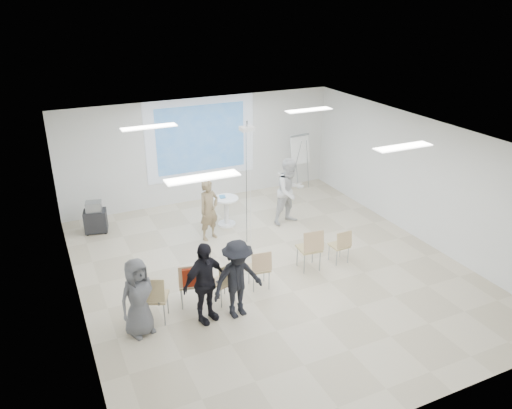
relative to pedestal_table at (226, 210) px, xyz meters
name	(u,v)px	position (x,y,z in m)	size (l,w,h in m)	color
floor	(271,271)	(0.05, -2.54, -0.49)	(8.00, 9.00, 0.10)	beige
ceiling	(273,135)	(0.05, -2.54, 2.61)	(8.00, 9.00, 0.10)	white
wall_back	(201,150)	(0.05, 2.01, 1.06)	(8.00, 0.10, 3.00)	silver
wall_left	(70,245)	(-4.00, -2.54, 1.06)	(0.10, 9.00, 3.00)	silver
wall_right	(422,179)	(4.10, -2.54, 1.06)	(0.10, 9.00, 3.00)	silver
projection_halo	(201,138)	(0.05, 1.95, 1.41)	(3.20, 0.01, 2.30)	silver
projection_image	(201,139)	(0.05, 1.93, 1.41)	(2.60, 0.01, 1.90)	#316BA9
pedestal_table	(226,210)	(0.00, 0.00, 0.00)	(0.77, 0.77, 0.79)	white
player_left	(209,206)	(-0.66, -0.54, 0.43)	(0.64, 0.43, 1.75)	#8F7958
player_right	(290,188)	(1.57, -0.55, 0.54)	(0.95, 0.76, 1.96)	white
controller_left	(212,191)	(-0.48, -0.29, 0.71)	(0.04, 0.11, 0.04)	silver
controller_right	(279,174)	(1.39, -0.30, 0.88)	(0.04, 0.11, 0.04)	white
chair_far_left	(154,296)	(-2.76, -3.36, 0.14)	(0.62, 0.64, 0.99)	tan
chair_left_mid	(190,281)	(-2.00, -3.13, 0.12)	(0.53, 0.56, 0.94)	tan
chair_left_inner	(225,279)	(-1.35, -3.30, 0.08)	(0.52, 0.54, 0.89)	tan
chair_center	(260,266)	(-0.51, -3.14, 0.08)	(0.47, 0.49, 0.88)	tan
chair_right_inner	(311,246)	(0.80, -2.93, 0.15)	(0.51, 0.54, 0.99)	tan
chair_right_far	(341,244)	(1.59, -2.94, 0.04)	(0.39, 0.42, 0.82)	tan
red_jacket	(193,277)	(-1.98, -3.27, 0.28)	(0.39, 0.09, 0.37)	#A62B14
laptop	(222,279)	(-1.37, -3.21, 0.04)	(0.33, 0.24, 0.03)	black
audience_left	(204,277)	(-1.88, -3.68, 0.48)	(1.07, 0.64, 1.83)	black
audience_mid	(238,274)	(-1.28, -3.79, 0.45)	(1.15, 0.63, 1.78)	black
audience_outer	(138,293)	(-3.07, -3.55, 0.39)	(0.81, 0.53, 1.66)	slate
flipchart_easel	(300,150)	(2.97, 1.42, 0.85)	(0.75, 0.57, 1.75)	gray
av_cart	(95,218)	(-3.17, 1.02, -0.06)	(0.63, 0.55, 0.82)	black
ceiling_projector	(247,135)	(0.15, -1.05, 2.25)	(0.30, 0.25, 3.00)	white
fluor_panel_nw	(149,127)	(-1.95, -0.54, 2.53)	(1.20, 0.30, 0.02)	white
fluor_panel_ne	(309,110)	(2.05, -0.54, 2.53)	(1.20, 0.30, 0.02)	white
fluor_panel_sw	(203,177)	(-1.95, -4.04, 2.53)	(1.20, 0.30, 0.02)	white
fluor_panel_se	(403,147)	(2.05, -4.04, 2.53)	(1.20, 0.30, 0.02)	white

